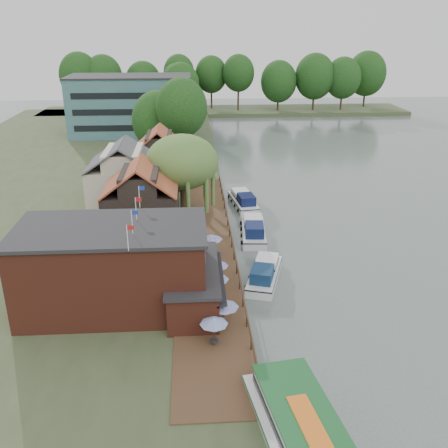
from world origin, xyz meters
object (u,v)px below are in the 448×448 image
object	(u,v)px
umbrella_0	(214,331)
cruiser_2	(243,199)
hotel_block	(131,105)
umbrella_3	(217,272)
pub	(138,267)
willow	(183,178)
umbrella_2	(216,286)
cottage_b	(125,175)
cruiser_0	(265,271)
cottage_c	(160,157)
cruiser_1	(254,228)
swan	(273,411)
umbrella_4	(209,260)
umbrella_1	(224,314)
umbrella_5	(211,245)
cottage_a	(141,200)

from	to	relation	value
umbrella_0	cruiser_2	bearing A→B (deg)	80.51
hotel_block	umbrella_3	xyz separation A→B (m)	(14.70, -67.87, -4.86)
pub	umbrella_3	world-z (taller)	pub
willow	umbrella_2	distance (m)	20.07
willow	cruiser_2	bearing A→B (deg)	39.72
cottage_b	cruiser_0	xyz separation A→B (m)	(15.45, -19.57, -4.18)
cottage_c	umbrella_2	distance (m)	34.20
umbrella_3	cruiser_1	bearing A→B (deg)	69.07
swan	cottage_c	bearing A→B (deg)	101.59
umbrella_4	cruiser_2	size ratio (longest dim) A/B	0.26
umbrella_0	cruiser_0	xyz separation A→B (m)	(5.44, 11.66, -1.21)
umbrella_2	cruiser_2	distance (m)	26.60
cruiser_1	umbrella_3	bearing A→B (deg)	-106.44
umbrella_3	cruiser_0	size ratio (longest dim) A/B	0.26
pub	swan	distance (m)	16.18
hotel_block	umbrella_2	world-z (taller)	hotel_block
pub	umbrella_2	xyz separation A→B (m)	(6.52, 0.56, -2.36)
willow	umbrella_4	size ratio (longest dim) A/B	4.39
umbrella_1	cruiser_0	size ratio (longest dim) A/B	0.26
umbrella_1	cruiser_1	xyz separation A→B (m)	(4.80, 20.10, -1.16)
cruiser_1	swan	world-z (taller)	cruiser_1
hotel_block	umbrella_4	bearing A→B (deg)	-77.82
umbrella_5	umbrella_3	bearing A→B (deg)	-87.09
cruiser_1	cottage_b	bearing A→B (deg)	155.07
cottage_b	swan	size ratio (longest dim) A/B	21.82
umbrella_3	cruiser_0	world-z (taller)	umbrella_3
swan	willow	bearing A→B (deg)	100.51
cottage_a	cruiser_0	bearing A→B (deg)	-37.53
cruiser_1	umbrella_2	bearing A→B (deg)	-103.80
hotel_block	cottage_c	xyz separation A→B (m)	(8.00, -37.00, -1.90)
cottage_c	willow	xyz separation A→B (m)	(3.50, -14.00, 0.96)
umbrella_1	cruiser_1	bearing A→B (deg)	76.58
pub	cruiser_0	bearing A→B (deg)	25.38
umbrella_3	umbrella_4	xyz separation A→B (m)	(-0.61, 2.60, 0.00)
cottage_b	umbrella_0	world-z (taller)	cottage_b
umbrella_0	cruiser_1	xyz separation A→B (m)	(5.67, 22.38, -1.16)
cottage_c	umbrella_1	world-z (taller)	cottage_c
cottage_a	umbrella_2	size ratio (longest dim) A/B	3.62
pub	umbrella_5	size ratio (longest dim) A/B	8.35
umbrella_3	pub	bearing A→B (deg)	-154.92
umbrella_1	umbrella_2	xyz separation A→B (m)	(-0.36, 4.50, 0.00)
umbrella_2	umbrella_5	size ratio (longest dim) A/B	0.99
cottage_c	cruiser_2	distance (m)	14.27
umbrella_2	cruiser_1	xyz separation A→B (m)	(5.16, 15.60, -1.16)
cruiser_0	umbrella_1	bearing A→B (deg)	-99.37
umbrella_4	umbrella_5	world-z (taller)	same
cruiser_2	pub	bearing A→B (deg)	-121.62
cruiser_2	cruiser_1	bearing A→B (deg)	-97.32
cottage_a	cottage_c	size ratio (longest dim) A/B	1.01
cruiser_1	swan	distance (m)	28.59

